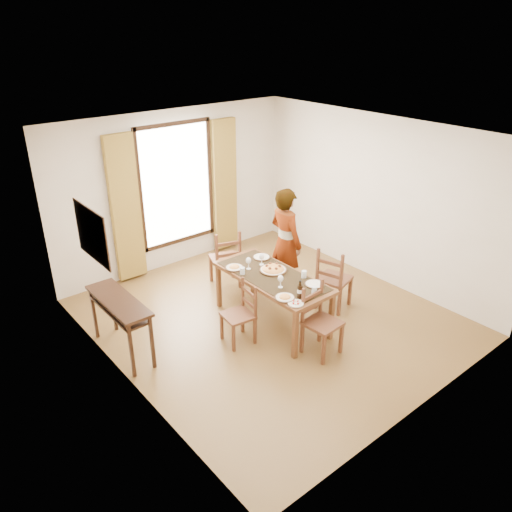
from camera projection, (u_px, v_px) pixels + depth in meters
ground at (270, 318)px, 7.38m from camera, size 5.00×5.00×0.00m
room_shell at (265, 218)px, 6.81m from camera, size 4.60×5.10×2.74m
console_table at (119, 307)px, 6.34m from camera, size 0.38×1.20×0.80m
dining_table at (272, 280)px, 7.00m from camera, size 0.79×1.79×0.76m
chair_west at (240, 315)px, 6.69m from camera, size 0.43×0.43×0.87m
chair_north at (226, 260)px, 8.08m from camera, size 0.56×0.56×1.00m
chair_south at (320, 323)px, 6.45m from camera, size 0.45×0.45×0.96m
chair_east at (333, 280)px, 7.45m from camera, size 0.55×0.55×1.00m
man at (286, 242)px, 7.71m from camera, size 0.66×0.46×1.75m
plate_sw at (285, 297)px, 6.38m from camera, size 0.27×0.27×0.05m
plate_se at (314, 283)px, 6.71m from camera, size 0.27×0.27×0.05m
plate_nw at (234, 267)px, 7.16m from camera, size 0.27×0.27×0.05m
plate_ne at (262, 256)px, 7.47m from camera, size 0.27×0.27×0.05m
pasta_platter at (273, 268)px, 7.08m from camera, size 0.40×0.40×0.10m
caprese_plate at (296, 303)px, 6.26m from camera, size 0.20×0.20×0.04m
wine_glass_a at (281, 281)px, 6.62m from camera, size 0.08×0.08×0.18m
wine_glass_b at (262, 259)px, 7.23m from camera, size 0.08×0.08×0.18m
wine_glass_c at (249, 263)px, 7.11m from camera, size 0.08×0.08×0.18m
tumbler_a at (304, 274)px, 6.89m from camera, size 0.07×0.07×0.10m
tumbler_b at (242, 271)px, 6.99m from camera, size 0.07×0.07×0.10m
tumbler_c at (314, 290)px, 6.49m from camera, size 0.07×0.07×0.10m
wine_bottle at (300, 289)px, 6.36m from camera, size 0.07×0.07×0.25m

